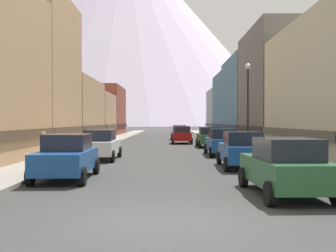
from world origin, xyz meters
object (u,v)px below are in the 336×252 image
object	(u,v)px
car_right_2	(224,142)
car_left_1	(102,145)
car_left_0	(69,156)
car_right_3	(211,137)
car_right_0	(287,166)
car_driving_0	(184,135)
trash_bin_right	(304,157)
potted_plant_0	(62,145)
car_driving_1	(181,132)
streetlamp_right	(250,95)
car_right_1	(243,150)
pedestrian_0	(45,148)

from	to	relation	value
car_right_2	car_left_1	bearing A→B (deg)	-158.30
car_left_0	car_right_2	world-z (taller)	same
car_right_2	car_right_3	size ratio (longest dim) A/B	1.00
car_left_0	car_right_0	bearing A→B (deg)	-25.16
car_right_2	car_driving_0	world-z (taller)	same
car_driving_0	trash_bin_right	bearing A→B (deg)	-78.43
car_driving_0	potted_plant_0	distance (m)	17.06
car_right_0	potted_plant_0	size ratio (longest dim) A/B	4.51
car_left_1	car_right_2	bearing A→B (deg)	21.70
car_right_0	car_driving_0	world-z (taller)	same
car_right_2	car_driving_1	world-z (taller)	same
car_right_0	car_right_3	world-z (taller)	same
car_driving_1	streetlamp_right	xyz separation A→B (m)	(3.75, -24.73, 3.09)
potted_plant_0	car_left_1	bearing A→B (deg)	-42.76
car_right_1	potted_plant_0	world-z (taller)	car_right_1
car_left_0	streetlamp_right	xyz separation A→B (m)	(9.15, 10.30, 3.09)
car_right_0	potted_plant_0	distance (m)	18.19
car_right_2	car_right_3	bearing A→B (deg)	90.00
car_right_0	trash_bin_right	world-z (taller)	car_right_0
potted_plant_0	streetlamp_right	world-z (taller)	streetlamp_right
car_right_0	car_driving_1	distance (m)	38.66
car_left_1	potted_plant_0	size ratio (longest dim) A/B	4.45
car_right_1	trash_bin_right	bearing A→B (deg)	-27.02
car_driving_0	car_right_3	bearing A→B (deg)	-69.56
car_left_1	car_right_1	world-z (taller)	same
potted_plant_0	streetlamp_right	size ratio (longest dim) A/B	0.17
car_right_2	potted_plant_0	xyz separation A→B (m)	(-10.80, -0.07, -0.18)
trash_bin_right	pedestrian_0	size ratio (longest dim) A/B	0.61
car_left_0	car_right_1	size ratio (longest dim) A/B	1.00
car_left_1	streetlamp_right	world-z (taller)	streetlamp_right
car_left_1	potted_plant_0	bearing A→B (deg)	137.24
trash_bin_right	streetlamp_right	xyz separation A→B (m)	(-1.00, 7.71, 3.34)
car_driving_0	streetlamp_right	xyz separation A→B (m)	(3.75, -15.49, 3.09)
car_left_1	pedestrian_0	distance (m)	3.94
car_left_0	car_driving_0	distance (m)	26.35
car_left_1	car_right_3	distance (m)	14.02
car_right_3	streetlamp_right	bearing A→B (deg)	-80.82
car_left_0	car_driving_0	bearing A→B (deg)	78.17
car_right_1	pedestrian_0	bearing A→B (deg)	173.59
car_right_3	car_driving_1	xyz separation A→B (m)	(-2.20, 15.14, 0.00)
car_driving_0	potted_plant_0	size ratio (longest dim) A/B	4.45
car_left_1	car_driving_0	bearing A→B (deg)	73.02
car_right_0	car_driving_1	size ratio (longest dim) A/B	1.01
car_left_0	potted_plant_0	bearing A→B (deg)	106.13
car_right_3	streetlamp_right	distance (m)	10.19
car_left_1	car_right_2	size ratio (longest dim) A/B	1.00
car_right_2	pedestrian_0	world-z (taller)	car_right_2
car_right_1	streetlamp_right	xyz separation A→B (m)	(1.55, 6.41, 3.09)
car_right_1	car_driving_1	world-z (taller)	same
car_left_1	car_right_0	distance (m)	13.93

